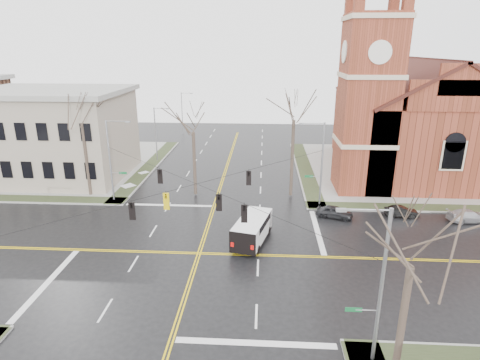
# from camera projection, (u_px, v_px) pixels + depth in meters

# --- Properties ---
(ground) EXTENTS (120.00, 120.00, 0.00)m
(ground) POSITION_uv_depth(u_px,v_px,m) (199.00, 253.00, 33.78)
(ground) COLOR black
(ground) RESTS_ON ground
(sidewalks) EXTENTS (80.00, 80.00, 0.17)m
(sidewalks) POSITION_uv_depth(u_px,v_px,m) (199.00, 252.00, 33.76)
(sidewalks) COLOR gray
(sidewalks) RESTS_ON ground
(road_markings) EXTENTS (100.00, 100.00, 0.01)m
(road_markings) POSITION_uv_depth(u_px,v_px,m) (199.00, 253.00, 33.78)
(road_markings) COLOR gold
(road_markings) RESTS_ON ground
(church) EXTENTS (24.28, 27.48, 27.50)m
(church) POSITION_uv_depth(u_px,v_px,m) (411.00, 111.00, 53.16)
(church) COLOR maroon
(church) RESTS_ON ground
(civic_building_a) EXTENTS (18.00, 14.00, 11.00)m
(civic_building_a) POSITION_uv_depth(u_px,v_px,m) (54.00, 136.00, 52.22)
(civic_building_a) COLOR gray
(civic_building_a) RESTS_ON ground
(signal_pole_ne) EXTENTS (2.75, 0.22, 9.00)m
(signal_pole_ne) POSITION_uv_depth(u_px,v_px,m) (320.00, 162.00, 42.45)
(signal_pole_ne) COLOR gray
(signal_pole_ne) RESTS_ON ground
(signal_pole_nw) EXTENTS (2.75, 0.22, 9.00)m
(signal_pole_nw) POSITION_uv_depth(u_px,v_px,m) (111.00, 158.00, 43.74)
(signal_pole_nw) COLOR gray
(signal_pole_nw) RESTS_ON ground
(signal_pole_se) EXTENTS (2.75, 0.22, 9.00)m
(signal_pole_se) POSITION_uv_depth(u_px,v_px,m) (378.00, 283.00, 20.68)
(signal_pole_se) COLOR gray
(signal_pole_se) RESTS_ON ground
(span_wires) EXTENTS (23.02, 23.02, 0.03)m
(span_wires) POSITION_uv_depth(u_px,v_px,m) (197.00, 184.00, 31.81)
(span_wires) COLOR black
(span_wires) RESTS_ON ground
(traffic_signals) EXTENTS (8.21, 8.26, 1.30)m
(traffic_signals) POSITION_uv_depth(u_px,v_px,m) (195.00, 196.00, 31.42)
(traffic_signals) COLOR black
(traffic_signals) RESTS_ON ground
(streetlight_north_a) EXTENTS (2.30, 0.20, 8.00)m
(streetlight_north_a) POSITION_uv_depth(u_px,v_px,m) (156.00, 132.00, 59.47)
(streetlight_north_a) COLOR gray
(streetlight_north_a) RESTS_ON ground
(streetlight_north_b) EXTENTS (2.30, 0.20, 8.00)m
(streetlight_north_b) POSITION_uv_depth(u_px,v_px,m) (183.00, 111.00, 78.41)
(streetlight_north_b) COLOR gray
(streetlight_north_b) RESTS_ON ground
(cargo_van) EXTENTS (3.66, 6.26, 2.24)m
(cargo_van) POSITION_uv_depth(u_px,v_px,m) (253.00, 227.00, 35.52)
(cargo_van) COLOR white
(cargo_van) RESTS_ON ground
(parked_car_a) EXTENTS (3.91, 2.55, 1.24)m
(parked_car_a) POSITION_uv_depth(u_px,v_px,m) (335.00, 212.00, 40.63)
(parked_car_a) COLOR black
(parked_car_a) RESTS_ON ground
(parked_car_b) EXTENTS (3.32, 1.24, 1.09)m
(parked_car_b) POSITION_uv_depth(u_px,v_px,m) (401.00, 212.00, 40.90)
(parked_car_b) COLOR black
(parked_car_b) RESTS_ON ground
(parked_car_c) EXTENTS (4.39, 2.27, 1.22)m
(parked_car_c) POSITION_uv_depth(u_px,v_px,m) (469.00, 216.00, 39.74)
(parked_car_c) COLOR #B5B4B7
(parked_car_c) RESTS_ON ground
(tree_nw_far) EXTENTS (4.00, 4.00, 12.58)m
(tree_nw_far) POSITION_uv_depth(u_px,v_px,m) (81.00, 118.00, 44.00)
(tree_nw_far) COLOR #352922
(tree_nw_far) RESTS_ON ground
(tree_nw_near) EXTENTS (4.00, 4.00, 11.02)m
(tree_nw_near) POSITION_uv_depth(u_px,v_px,m) (193.00, 128.00, 44.45)
(tree_nw_near) COLOR #352922
(tree_nw_near) RESTS_ON ground
(tree_ne) EXTENTS (4.00, 4.00, 13.12)m
(tree_ne) POSITION_uv_depth(u_px,v_px,m) (294.00, 115.00, 43.66)
(tree_ne) COLOR #352922
(tree_ne) RESTS_ON ground
(tree_se) EXTENTS (4.00, 4.00, 10.47)m
(tree_se) POSITION_uv_depth(u_px,v_px,m) (412.00, 259.00, 17.86)
(tree_se) COLOR #352922
(tree_se) RESTS_ON ground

